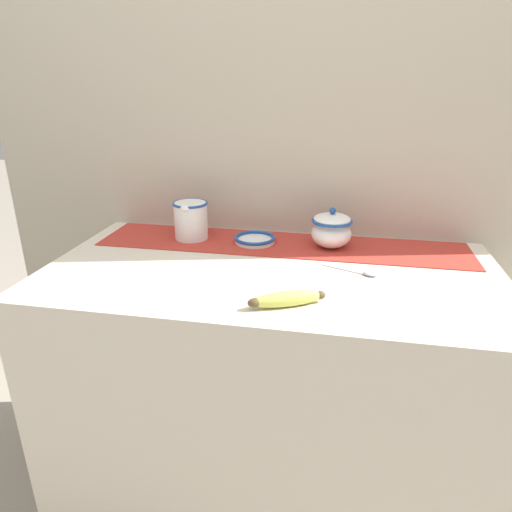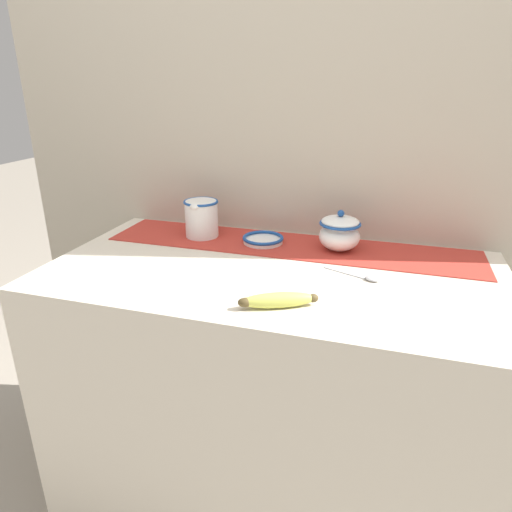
% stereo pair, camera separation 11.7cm
% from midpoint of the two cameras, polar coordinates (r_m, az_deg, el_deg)
% --- Properties ---
extents(ground_plane, '(12.00, 12.00, 0.00)m').
position_cam_midpoint_polar(ground_plane, '(1.75, -0.62, -28.74)').
color(ground_plane, gray).
extents(countertop, '(1.21, 0.63, 0.87)m').
position_cam_midpoint_polar(countertop, '(1.44, -0.69, -17.64)').
color(countertop, beige).
rests_on(countertop, ground_plane).
extents(back_wall, '(2.01, 0.04, 2.40)m').
position_cam_midpoint_polar(back_wall, '(1.46, 1.87, 15.80)').
color(back_wall, '#B7AD99').
rests_on(back_wall, ground_plane).
extents(table_runner, '(1.12, 0.23, 0.00)m').
position_cam_midpoint_polar(table_runner, '(1.39, 0.78, 1.45)').
color(table_runner, '#B23328').
rests_on(table_runner, countertop).
extents(cream_pitcher, '(0.11, 0.13, 0.12)m').
position_cam_midpoint_polar(cream_pitcher, '(1.45, -10.43, 4.54)').
color(cream_pitcher, white).
rests_on(cream_pitcher, countertop).
extents(sugar_bowl, '(0.12, 0.12, 0.12)m').
position_cam_midpoint_polar(sugar_bowl, '(1.36, 7.01, 3.25)').
color(sugar_bowl, white).
rests_on(sugar_bowl, countertop).
extents(small_dish, '(0.13, 0.13, 0.02)m').
position_cam_midpoint_polar(small_dish, '(1.40, -2.54, 2.07)').
color(small_dish, white).
rests_on(small_dish, countertop).
extents(banana, '(0.18, 0.10, 0.04)m').
position_cam_midpoint_polar(banana, '(1.01, 0.52, -5.46)').
color(banana, '#CCD156').
rests_on(banana, countertop).
extents(spoon, '(0.15, 0.08, 0.01)m').
position_cam_midpoint_polar(spoon, '(1.20, 10.98, -2.25)').
color(spoon, '#B7B7BC').
rests_on(spoon, countertop).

